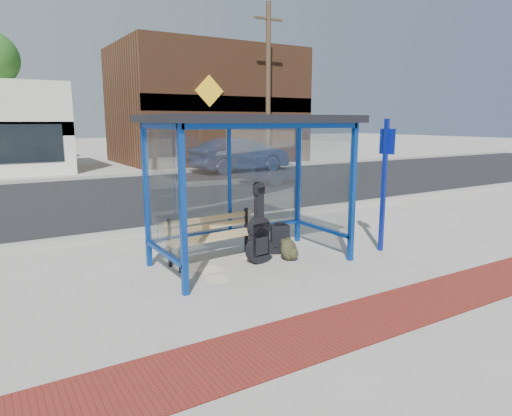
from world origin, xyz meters
TOP-DOWN VIEW (x-y plane):
  - ground at (0.00, 0.00)m, footprint 120.00×120.00m
  - brick_paver_strip at (0.00, -2.60)m, footprint 60.00×1.00m
  - curb_near at (0.00, 2.90)m, footprint 60.00×0.25m
  - street_asphalt at (0.00, 8.00)m, footprint 60.00×10.00m
  - curb_far at (0.00, 13.10)m, footprint 60.00×0.25m
  - far_sidewalk at (0.00, 15.00)m, footprint 60.00×4.00m
  - bus_shelter at (0.00, 0.07)m, footprint 3.30×1.80m
  - storefront_brown at (8.00, 18.49)m, footprint 10.00×7.08m
  - tree_right at (12.50, 22.00)m, footprint 3.60×3.60m
  - utility_pole_east at (9.00, 13.40)m, footprint 1.60×0.24m
  - bench at (-0.47, 0.46)m, footprint 1.73×0.56m
  - guitar_bag at (0.10, -0.07)m, footprint 0.48×0.18m
  - suitcase at (0.73, 0.23)m, footprint 0.37×0.32m
  - backpack at (0.62, -0.21)m, footprint 0.36×0.34m
  - sign_post at (2.41, -0.58)m, footprint 0.12×0.29m
  - newspaper_a at (-0.75, 0.04)m, footprint 0.45×0.39m
  - newspaper_b at (-0.87, -0.41)m, footprint 0.35×0.41m
  - newspaper_c at (0.20, 0.23)m, footprint 0.42×0.36m
  - parked_car at (6.76, 12.31)m, footprint 4.82×2.08m
  - fire_hydrant at (9.82, 13.84)m, footprint 0.35×0.24m

SIDE VIEW (x-z plane):
  - ground at x=0.00m, z-range 0.00..0.00m
  - street_asphalt at x=0.00m, z-range 0.00..0.00m
  - newspaper_c at x=0.20m, z-range 0.00..0.01m
  - newspaper_b at x=-0.87m, z-range 0.00..0.01m
  - newspaper_a at x=-0.75m, z-range 0.00..0.01m
  - far_sidewalk at x=0.00m, z-range 0.00..0.01m
  - brick_paver_strip at x=0.00m, z-range 0.00..0.01m
  - curb_near at x=0.00m, z-range 0.00..0.12m
  - curb_far at x=0.00m, z-range 0.00..0.12m
  - backpack at x=0.62m, z-range -0.01..0.37m
  - suitcase at x=0.73m, z-range -0.02..0.54m
  - fire_hydrant at x=9.82m, z-range 0.03..0.83m
  - bench at x=-0.47m, z-range 0.05..0.85m
  - guitar_bag at x=0.10m, z-range -0.17..1.11m
  - parked_car at x=6.76m, z-range 0.00..1.54m
  - sign_post at x=2.41m, z-range 0.15..2.52m
  - bus_shelter at x=0.00m, z-range 0.86..3.28m
  - storefront_brown at x=8.00m, z-range 0.00..6.40m
  - utility_pole_east at x=9.00m, z-range 0.11..8.11m
  - tree_right at x=12.50m, z-range 1.94..8.97m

